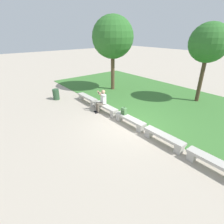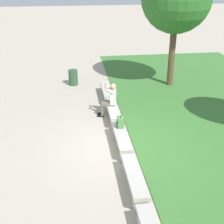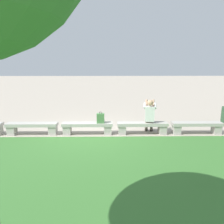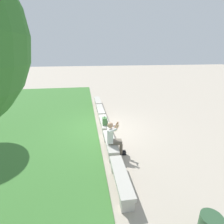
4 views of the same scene
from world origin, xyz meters
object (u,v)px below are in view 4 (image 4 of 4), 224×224
at_px(bench_mid, 104,123).
at_px(backpack, 105,121).
at_px(bench_main, 121,178).
at_px(bench_near, 110,143).
at_px(person_photographer, 113,137).
at_px(bench_far, 100,111).
at_px(bench_end, 98,102).

xyz_separation_m(bench_mid, backpack, (-0.50, 0.03, 0.33)).
relative_size(bench_main, bench_near, 1.00).
bearing_deg(bench_mid, person_photographer, -178.13).
bearing_deg(bench_far, bench_near, 180.00).
height_order(bench_mid, backpack, backpack).
distance_m(bench_main, bench_end, 8.29).
distance_m(bench_end, backpack, 4.65).
bearing_deg(bench_near, bench_far, 0.00).
xyz_separation_m(bench_main, bench_far, (6.21, 0.00, 0.00)).
bearing_deg(bench_end, bench_near, 180.00).
bearing_deg(backpack, bench_far, -0.61).
distance_m(bench_far, bench_end, 2.07).
bearing_deg(backpack, bench_end, -0.34).
distance_m(bench_mid, person_photographer, 2.39).
bearing_deg(bench_main, backpack, 0.43).
bearing_deg(bench_main, bench_mid, 0.00).
bearing_deg(bench_mid, bench_main, 180.00).
relative_size(bench_main, bench_far, 1.00).
distance_m(bench_far, backpack, 2.59).
xyz_separation_m(bench_end, person_photographer, (-6.49, -0.08, 0.44)).
xyz_separation_m(bench_mid, bench_far, (2.07, 0.00, 0.00)).
relative_size(bench_near, bench_end, 1.00).
relative_size(bench_end, backpack, 4.42).
relative_size(bench_near, bench_mid, 1.00).
height_order(bench_mid, bench_end, same).
bearing_deg(bench_near, bench_main, 180.00).
bearing_deg(bench_near, bench_end, 0.00).
xyz_separation_m(person_photographer, backpack, (1.85, 0.10, -0.11)).
bearing_deg(person_photographer, backpack, 3.22).
relative_size(bench_mid, bench_far, 1.00).
height_order(bench_far, bench_end, same).
relative_size(bench_far, person_photographer, 1.43).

